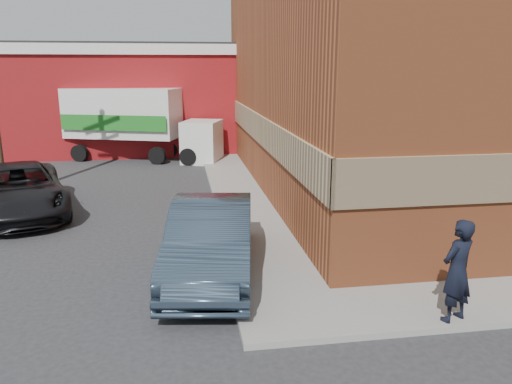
{
  "coord_description": "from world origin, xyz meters",
  "views": [
    {
      "loc": [
        -1.42,
        -8.95,
        4.51
      ],
      "look_at": [
        0.39,
        2.61,
        1.53
      ],
      "focal_mm": 35.0,
      "sensor_mm": 36.0,
      "label": 1
    }
  ],
  "objects_px": {
    "box_truck": "(137,119)",
    "suv_a": "(19,190)",
    "brick_building": "(444,60)",
    "man": "(457,271)",
    "sedan": "(211,240)",
    "warehouse": "(93,97)"
  },
  "relations": [
    {
      "from": "box_truck",
      "to": "suv_a",
      "type": "bearing_deg",
      "value": -89.5
    },
    {
      "from": "suv_a",
      "to": "brick_building",
      "type": "bearing_deg",
      "value": -10.42
    },
    {
      "from": "man",
      "to": "sedan",
      "type": "relative_size",
      "value": 0.37
    },
    {
      "from": "warehouse",
      "to": "suv_a",
      "type": "xyz_separation_m",
      "value": [
        -0.34,
        -13.06,
        -2.04
      ]
    },
    {
      "from": "suv_a",
      "to": "warehouse",
      "type": "bearing_deg",
      "value": 70.2
    },
    {
      "from": "suv_a",
      "to": "sedan",
      "type": "bearing_deg",
      "value": -63.59
    },
    {
      "from": "man",
      "to": "suv_a",
      "type": "height_order",
      "value": "man"
    },
    {
      "from": "brick_building",
      "to": "suv_a",
      "type": "xyz_separation_m",
      "value": [
        -14.83,
        -2.06,
        -3.91
      ]
    },
    {
      "from": "sedan",
      "to": "box_truck",
      "type": "xyz_separation_m",
      "value": [
        -2.56,
        14.43,
        1.17
      ]
    },
    {
      "from": "warehouse",
      "to": "suv_a",
      "type": "distance_m",
      "value": 13.22
    },
    {
      "from": "sedan",
      "to": "box_truck",
      "type": "bearing_deg",
      "value": 108.28
    },
    {
      "from": "brick_building",
      "to": "man",
      "type": "xyz_separation_m",
      "value": [
        -5.22,
        -10.55,
        -3.63
      ]
    },
    {
      "from": "suv_a",
      "to": "box_truck",
      "type": "bearing_deg",
      "value": 53.09
    },
    {
      "from": "warehouse",
      "to": "suv_a",
      "type": "height_order",
      "value": "warehouse"
    },
    {
      "from": "warehouse",
      "to": "man",
      "type": "relative_size",
      "value": 8.74
    },
    {
      "from": "man",
      "to": "box_truck",
      "type": "bearing_deg",
      "value": -92.45
    },
    {
      "from": "suv_a",
      "to": "man",
      "type": "bearing_deg",
      "value": -59.75
    },
    {
      "from": "warehouse",
      "to": "sedan",
      "type": "bearing_deg",
      "value": -74.42
    },
    {
      "from": "sedan",
      "to": "suv_a",
      "type": "xyz_separation_m",
      "value": [
        -5.54,
        5.59,
        -0.05
      ]
    },
    {
      "from": "brick_building",
      "to": "box_truck",
      "type": "height_order",
      "value": "brick_building"
    },
    {
      "from": "warehouse",
      "to": "suv_a",
      "type": "bearing_deg",
      "value": -91.49
    },
    {
      "from": "man",
      "to": "box_truck",
      "type": "relative_size",
      "value": 0.26
    }
  ]
}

